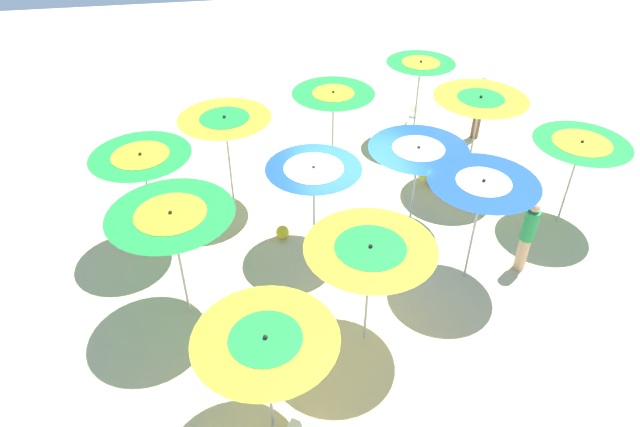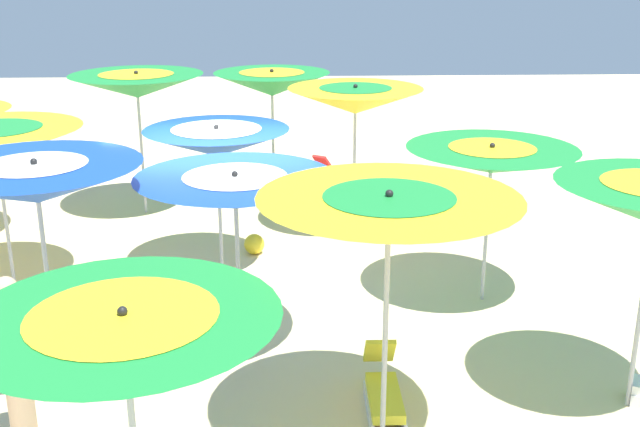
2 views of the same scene
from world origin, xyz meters
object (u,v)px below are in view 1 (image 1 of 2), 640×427
object	(u,v)px
beach_umbrella_3	(142,163)
lounger_0	(134,221)
beach_umbrella_7	(172,222)
beach_umbrella_9	(482,190)
beach_umbrella_10	(370,256)
beachgoer_0	(479,107)
beach_umbrella_5	(418,155)
beachgoer_1	(527,235)
lounger_1	(412,123)
beach_umbrella_6	(314,175)
beach_umbrella_4	(480,105)
beach_umbrella_11	(266,347)
beach_umbrella_8	(580,150)
beach_ball	(283,232)
beach_umbrella_0	(420,69)
beach_umbrella_2	(225,125)
beach_umbrella_1	(333,99)
lounger_2	(441,178)

from	to	relation	value
beach_umbrella_3	lounger_0	distance (m)	2.19
beach_umbrella_7	beach_umbrella_9	xyz separation A→B (m)	(0.05, -5.84, -0.04)
beach_umbrella_10	beachgoer_0	xyz separation A→B (m)	(7.08, -5.14, -1.07)
beach_umbrella_5	beachgoer_1	world-z (taller)	beach_umbrella_5
beach_umbrella_3	lounger_1	xyz separation A→B (m)	(4.37, -7.44, -1.98)
beach_umbrella_6	beach_umbrella_10	bearing A→B (deg)	-170.20
beach_umbrella_4	beach_umbrella_5	world-z (taller)	beach_umbrella_4
beach_umbrella_11	lounger_0	distance (m)	6.64
lounger_1	beachgoer_0	size ratio (longest dim) A/B	0.68
beachgoer_0	beach_umbrella_8	bearing A→B (deg)	120.27
beach_ball	beachgoer_0	bearing A→B (deg)	-59.04
beach_umbrella_4	beach_umbrella_5	xyz separation A→B (m)	(-1.45, 2.00, -0.36)
beach_umbrella_0	beach_umbrella_2	bearing A→B (deg)	113.71
beach_umbrella_4	beachgoer_1	bearing A→B (deg)	178.23
beach_umbrella_3	beachgoer_1	xyz separation A→B (m)	(-2.20, -7.82, -1.26)
beach_umbrella_3	beach_umbrella_10	size ratio (longest dim) A/B	1.05
beach_umbrella_1	beach_umbrella_3	xyz separation A→B (m)	(-2.88, 4.63, 0.25)
beach_umbrella_5	beach_umbrella_9	xyz separation A→B (m)	(-1.95, -0.62, 0.30)
beachgoer_0	beach_umbrella_2	bearing A→B (deg)	41.67
lounger_0	beach_umbrella_8	bearing A→B (deg)	23.31
beach_umbrella_6	beachgoer_0	world-z (taller)	beach_umbrella_6
beach_umbrella_11	beachgoer_0	world-z (taller)	beach_umbrella_11
beach_umbrella_0	beach_umbrella_8	distance (m)	5.10
beach_umbrella_10	lounger_1	bearing A→B (deg)	-23.41
beach_umbrella_4	beach_umbrella_7	bearing A→B (deg)	115.56
beachgoer_1	beach_umbrella_2	bearing A→B (deg)	-67.26
beach_umbrella_8	beach_umbrella_9	size ratio (longest dim) A/B	0.90
beach_umbrella_9	beachgoer_0	xyz separation A→B (m)	(5.77, -2.60, -1.24)
beach_umbrella_9	beach_ball	size ratio (longest dim) A/B	7.89
lounger_0	beach_umbrella_11	bearing A→B (deg)	-33.37
beach_umbrella_7	beach_umbrella_4	bearing A→B (deg)	-64.44
beach_umbrella_6	beachgoer_0	bearing A→B (deg)	-53.09
beach_umbrella_10	lounger_2	xyz separation A→B (m)	(4.80, -3.26, -1.87)
beach_umbrella_7	lounger_1	distance (m)	9.69
beach_umbrella_3	beach_ball	size ratio (longest dim) A/B	7.72
beach_umbrella_8	beachgoer_1	size ratio (longest dim) A/B	1.28
beach_umbrella_8	beach_umbrella_5	bearing A→B (deg)	82.00
beach_umbrella_7	beach_umbrella_11	size ratio (longest dim) A/B	1.15
beach_umbrella_8	beach_umbrella_9	xyz separation A→B (m)	(-1.45, 2.97, 0.25)
beach_umbrella_5	beachgoer_0	size ratio (longest dim) A/B	1.18
beach_umbrella_0	beachgoer_1	distance (m)	6.14
beach_umbrella_5	lounger_2	world-z (taller)	beach_umbrella_5
beach_umbrella_9	lounger_0	xyz separation A→B (m)	(2.97, 7.15, -2.04)
beach_umbrella_4	beach_umbrella_10	bearing A→B (deg)	140.29
beach_umbrella_4	beach_umbrella_6	bearing A→B (deg)	112.89
beach_umbrella_5	beachgoer_0	distance (m)	5.08
beach_umbrella_6	lounger_2	bearing A→B (deg)	-62.55
beach_umbrella_5	lounger_1	size ratio (longest dim) A/B	1.73
beach_umbrella_4	beach_umbrella_11	distance (m)	8.57
beach_umbrella_8	beach_umbrella_3	bearing A→B (deg)	85.23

